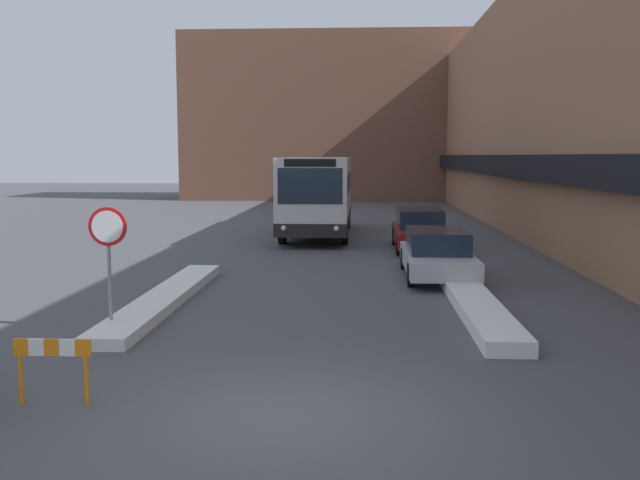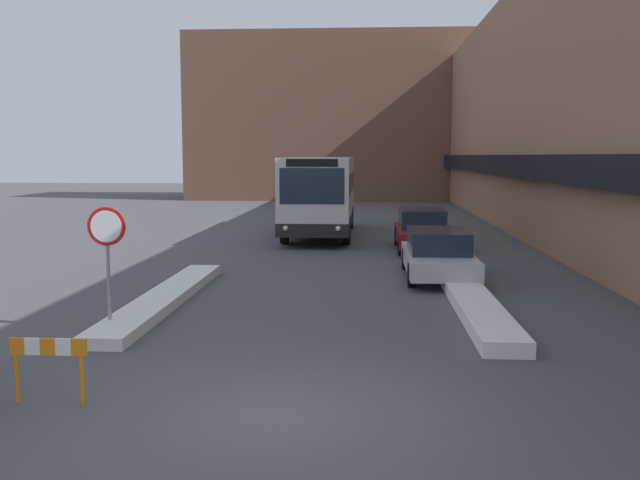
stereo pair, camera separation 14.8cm
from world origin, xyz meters
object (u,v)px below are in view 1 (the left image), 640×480
at_px(parked_car_front, 437,253).
at_px(construction_barricade, 52,358).
at_px(parked_car_back, 420,229).
at_px(city_bus, 318,193).
at_px(stop_sign, 108,242).

relative_size(parked_car_front, construction_barricade, 4.43).
xyz_separation_m(parked_car_front, construction_barricade, (-6.46, -10.88, -0.03)).
bearing_deg(parked_car_back, parked_car_front, -90.00).
height_order(parked_car_front, parked_car_back, parked_car_back).
relative_size(city_bus, construction_barricade, 9.26).
xyz_separation_m(city_bus, parked_car_back, (4.03, -4.60, -1.07)).
bearing_deg(parked_car_front, construction_barricade, -120.69).
xyz_separation_m(stop_sign, construction_barricade, (0.64, -4.11, -1.13)).
xyz_separation_m(parked_car_front, stop_sign, (-7.11, -6.77, 1.10)).
relative_size(parked_car_back, stop_sign, 1.95).
bearing_deg(construction_barricade, parked_car_back, 69.11).
distance_m(city_bus, parked_car_front, 11.43).
bearing_deg(parked_car_front, city_bus, 110.74).
relative_size(parked_car_front, stop_sign, 1.97).
relative_size(stop_sign, construction_barricade, 2.25).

